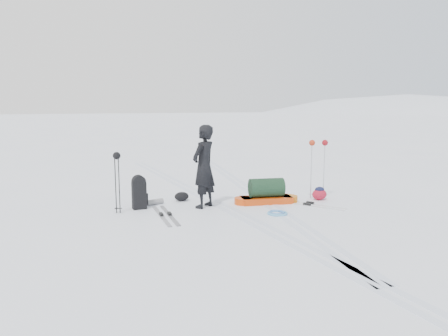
{
  "coord_description": "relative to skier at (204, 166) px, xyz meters",
  "views": [
    {
      "loc": [
        -3.68,
        -9.44,
        2.51
      ],
      "look_at": [
        0.01,
        0.36,
        0.95
      ],
      "focal_mm": 35.0,
      "sensor_mm": 36.0,
      "label": 1
    }
  ],
  "objects": [
    {
      "name": "ground",
      "position": [
        0.48,
        -0.43,
        -1.0
      ],
      "size": [
        200.0,
        200.0,
        0.0
      ],
      "primitive_type": "plane",
      "color": "white",
      "rests_on": "ground"
    },
    {
      "name": "ski_tracks",
      "position": [
        1.09,
        0.44,
        -1.0
      ],
      "size": [
        3.38,
        17.97,
        0.01
      ],
      "color": "silver",
      "rests_on": "ground"
    },
    {
      "name": "skier",
      "position": [
        0.0,
        0.0,
        0.0
      ],
      "size": [
        0.87,
        0.83,
        2.01
      ],
      "primitive_type": "imported",
      "rotation": [
        0.0,
        0.0,
        3.8
      ],
      "color": "black",
      "rests_on": "ground"
    },
    {
      "name": "pulk_sled",
      "position": [
        1.62,
        -0.12,
        -0.76
      ],
      "size": [
        1.7,
        0.73,
        0.63
      ],
      "rotation": [
        0.0,
        0.0,
        -0.16
      ],
      "color": "#BE3B0B",
      "rests_on": "ground"
    },
    {
      "name": "expedition_rucksack",
      "position": [
        -1.45,
        0.42,
        -0.63
      ],
      "size": [
        0.83,
        0.55,
        0.82
      ],
      "rotation": [
        0.0,
        0.0,
        0.04
      ],
      "color": "black",
      "rests_on": "ground"
    },
    {
      "name": "ski_poles_black",
      "position": [
        -2.02,
        0.17,
        0.16
      ],
      "size": [
        0.2,
        0.17,
        1.42
      ],
      "rotation": [
        0.0,
        0.0,
        0.42
      ],
      "color": "black",
      "rests_on": "ground"
    },
    {
      "name": "ski_poles_silver",
      "position": [
        3.12,
        -0.1,
        0.31
      ],
      "size": [
        0.48,
        0.26,
        1.56
      ],
      "rotation": [
        0.0,
        0.0,
        -0.15
      ],
      "color": "#B4B7BC",
      "rests_on": "ground"
    },
    {
      "name": "touring_skis_grey",
      "position": [
        -1.07,
        -0.48,
        -0.99
      ],
      "size": [
        0.33,
        1.88,
        0.07
      ],
      "rotation": [
        0.0,
        0.0,
        1.54
      ],
      "color": "gray",
      "rests_on": "ground"
    },
    {
      "name": "touring_skis_white",
      "position": [
        2.5,
        -0.71,
        -0.99
      ],
      "size": [
        1.31,
        1.71,
        0.07
      ],
      "rotation": [
        0.0,
        0.0,
        -0.96
      ],
      "color": "silver",
      "rests_on": "ground"
    },
    {
      "name": "rope_coil",
      "position": [
        1.36,
        -1.22,
        -0.98
      ],
      "size": [
        0.62,
        0.62,
        0.06
      ],
      "rotation": [
        0.0,
        0.0,
        0.42
      ],
      "color": "#5AABDB",
      "rests_on": "ground"
    },
    {
      "name": "small_daypack",
      "position": [
        3.08,
        -0.29,
        -0.84
      ],
      "size": [
        0.41,
        0.31,
        0.35
      ],
      "rotation": [
        0.0,
        0.0,
        0.02
      ],
      "color": "maroon",
      "rests_on": "ground"
    },
    {
      "name": "thermos_pair",
      "position": [
        -1.36,
        0.71,
        -0.88
      ],
      "size": [
        0.23,
        0.19,
        0.26
      ],
      "rotation": [
        0.0,
        0.0,
        -0.14
      ],
      "color": "slate",
      "rests_on": "ground"
    },
    {
      "name": "stuff_sack",
      "position": [
        -0.33,
        0.87,
        -0.89
      ],
      "size": [
        0.44,
        0.37,
        0.23
      ],
      "rotation": [
        0.0,
        0.0,
        -0.28
      ],
      "color": "black",
      "rests_on": "ground"
    }
  ]
}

